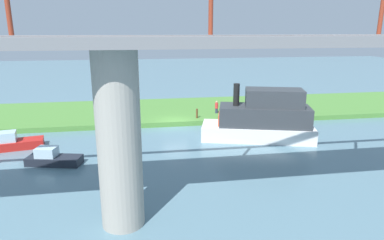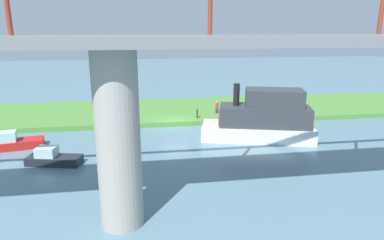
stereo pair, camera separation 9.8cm
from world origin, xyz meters
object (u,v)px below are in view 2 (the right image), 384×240
person_on_bank (217,107)px  mooring_post (197,113)px  bridge_pylon (118,141)px  riverboat_paddlewheel (13,142)px  skiff_small (52,158)px  motorboat_red (262,119)px

person_on_bank → mooring_post: 3.12m
bridge_pylon → riverboat_paddlewheel: bearing=-53.6°
mooring_post → skiff_small: bearing=37.7°
person_on_bank → motorboat_red: 8.51m
mooring_post → riverboat_paddlewheel: mooring_post is taller
motorboat_red → mooring_post: bearing=-53.6°
bridge_pylon → person_on_bank: bridge_pylon is taller
skiff_small → motorboat_red: bearing=-169.5°
person_on_bank → motorboat_red: bearing=104.9°
bridge_pylon → riverboat_paddlewheel: (9.44, -12.81, -3.89)m
person_on_bank → skiff_small: bearing=37.3°
motorboat_red → person_on_bank: bearing=-75.1°
motorboat_red → skiff_small: motorboat_red is taller
motorboat_red → riverboat_paddlewheel: (21.18, -0.84, -1.33)m
riverboat_paddlewheel → bridge_pylon: bearing=126.4°
bridge_pylon → motorboat_red: bearing=-134.5°
bridge_pylon → person_on_bank: size_ratio=6.35×
person_on_bank → riverboat_paddlewheel: bearing=21.2°
motorboat_red → riverboat_paddlewheel: size_ratio=2.20×
bridge_pylon → riverboat_paddlewheel: bridge_pylon is taller
motorboat_red → skiff_small: bearing=10.5°
mooring_post → motorboat_red: (-4.72, 6.39, 0.85)m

